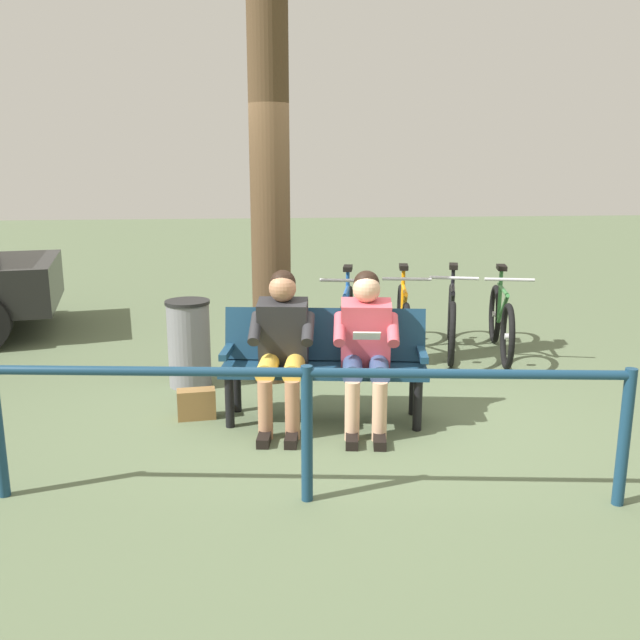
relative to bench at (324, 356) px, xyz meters
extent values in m
plane|color=#566647|center=(-0.26, -0.01, -0.51)|extent=(40.00, 40.00, 0.00)
cube|color=navy|center=(0.01, 0.08, -0.08)|extent=(1.65, 0.67, 0.05)
cube|color=navy|center=(-0.02, -0.11, 0.15)|extent=(1.60, 0.37, 0.42)
cube|color=navy|center=(-0.74, 0.19, 0.05)|extent=(0.12, 0.40, 0.05)
cube|color=navy|center=(0.76, -0.03, 0.05)|extent=(0.12, 0.40, 0.05)
cylinder|color=black|center=(-0.68, 0.35, -0.31)|extent=(0.07, 0.07, 0.40)
cylinder|color=black|center=(0.75, 0.14, -0.31)|extent=(0.07, 0.07, 0.40)
cylinder|color=black|center=(-0.73, 0.02, -0.31)|extent=(0.07, 0.07, 0.40)
cylinder|color=black|center=(0.70, -0.19, -0.31)|extent=(0.07, 0.07, 0.40)
cube|color=#D84C59|center=(-0.31, 0.11, 0.20)|extent=(0.42, 0.36, 0.55)
sphere|color=#D8A884|center=(-0.31, 0.13, 0.56)|extent=(0.21, 0.21, 0.21)
sphere|color=black|center=(-0.31, 0.10, 0.59)|extent=(0.20, 0.20, 0.20)
cylinder|color=#334772|center=(-0.38, 0.32, -0.02)|extent=(0.21, 0.42, 0.15)
cylinder|color=#D8A884|center=(-0.35, 0.52, -0.28)|extent=(0.11, 0.11, 0.45)
cube|color=black|center=(-0.34, 0.62, -0.47)|extent=(0.12, 0.23, 0.07)
cylinder|color=#D84C59|center=(-0.49, 0.26, 0.27)|extent=(0.13, 0.31, 0.23)
cylinder|color=#334772|center=(-0.18, 0.29, -0.02)|extent=(0.21, 0.42, 0.15)
cylinder|color=#D8A884|center=(-0.15, 0.49, -0.28)|extent=(0.11, 0.11, 0.45)
cube|color=black|center=(-0.14, 0.59, -0.47)|extent=(0.12, 0.23, 0.07)
cylinder|color=#D84C59|center=(-0.10, 0.20, 0.27)|extent=(0.13, 0.31, 0.23)
cube|color=silver|center=(-0.27, 0.40, 0.26)|extent=(0.22, 0.15, 0.09)
cube|color=#262628|center=(0.32, 0.01, 0.20)|extent=(0.42, 0.36, 0.55)
sphere|color=#A87554|center=(0.33, 0.03, 0.56)|extent=(0.21, 0.21, 0.21)
sphere|color=black|center=(0.32, 0.00, 0.59)|extent=(0.20, 0.20, 0.20)
cylinder|color=gold|center=(0.25, 0.23, -0.02)|extent=(0.21, 0.42, 0.15)
cylinder|color=#A87554|center=(0.28, 0.42, -0.28)|extent=(0.11, 0.11, 0.45)
cube|color=black|center=(0.30, 0.52, -0.47)|extent=(0.12, 0.23, 0.07)
cylinder|color=#262628|center=(0.14, 0.16, 0.27)|extent=(0.13, 0.31, 0.23)
cylinder|color=gold|center=(0.45, 0.20, -0.02)|extent=(0.21, 0.42, 0.15)
cylinder|color=#A87554|center=(0.48, 0.39, -0.28)|extent=(0.11, 0.11, 0.45)
cube|color=black|center=(0.49, 0.49, -0.47)|extent=(0.12, 0.23, 0.07)
cylinder|color=#262628|center=(0.54, 0.10, 0.27)|extent=(0.13, 0.31, 0.23)
cube|color=olive|center=(1.02, -0.07, -0.39)|extent=(0.31, 0.17, 0.24)
cylinder|color=#4C3823|center=(0.38, -1.04, 1.18)|extent=(0.36, 0.36, 3.37)
cylinder|color=slate|center=(1.14, -0.92, -0.12)|extent=(0.38, 0.38, 0.76)
cylinder|color=black|center=(1.14, -0.92, 0.27)|extent=(0.40, 0.40, 0.03)
torus|color=black|center=(-1.94, -1.12, -0.18)|extent=(0.21, 0.66, 0.66)
cylinder|color=silver|center=(-1.94, -1.12, -0.18)|extent=(0.06, 0.07, 0.06)
torus|color=black|center=(-2.17, -2.11, -0.18)|extent=(0.21, 0.66, 0.66)
cylinder|color=silver|center=(-2.17, -2.11, -0.18)|extent=(0.06, 0.07, 0.06)
cylinder|color=#337238|center=(-2.05, -1.61, 0.20)|extent=(0.18, 0.62, 0.04)
cylinder|color=#337238|center=(-2.03, -1.54, 0.00)|extent=(0.17, 0.59, 0.43)
cylinder|color=#337238|center=(-2.09, -1.79, 0.12)|extent=(0.04, 0.04, 0.55)
cube|color=black|center=(-2.09, -1.79, 0.40)|extent=(0.14, 0.23, 0.05)
cylinder|color=#B2B2B7|center=(-1.96, -1.22, 0.37)|extent=(0.47, 0.14, 0.03)
torus|color=black|center=(-1.42, -1.27, -0.18)|extent=(0.24, 0.65, 0.66)
cylinder|color=silver|center=(-1.42, -1.27, -0.18)|extent=(0.06, 0.07, 0.06)
torus|color=black|center=(-1.70, -2.25, -0.18)|extent=(0.24, 0.65, 0.66)
cylinder|color=silver|center=(-1.70, -2.25, -0.18)|extent=(0.06, 0.07, 0.06)
cylinder|color=black|center=(-1.56, -1.76, 0.20)|extent=(0.21, 0.62, 0.04)
cylinder|color=black|center=(-1.54, -1.68, 0.00)|extent=(0.20, 0.58, 0.43)
cylinder|color=black|center=(-1.61, -1.93, 0.12)|extent=(0.04, 0.04, 0.55)
cube|color=black|center=(-1.61, -1.93, 0.40)|extent=(0.15, 0.24, 0.05)
cylinder|color=#B2B2B7|center=(-1.45, -1.36, 0.37)|extent=(0.47, 0.16, 0.03)
torus|color=black|center=(-0.95, -1.25, -0.18)|extent=(0.17, 0.66, 0.66)
cylinder|color=silver|center=(-0.95, -1.25, -0.18)|extent=(0.06, 0.07, 0.06)
torus|color=black|center=(-1.12, -2.26, -0.18)|extent=(0.17, 0.66, 0.66)
cylinder|color=silver|center=(-1.12, -2.26, -0.18)|extent=(0.06, 0.07, 0.06)
cylinder|color=orange|center=(-1.03, -1.75, 0.20)|extent=(0.15, 0.63, 0.04)
cylinder|color=orange|center=(-1.02, -1.67, 0.00)|extent=(0.14, 0.59, 0.43)
cylinder|color=orange|center=(-1.06, -1.93, 0.12)|extent=(0.04, 0.04, 0.55)
cube|color=black|center=(-1.06, -1.93, 0.40)|extent=(0.13, 0.23, 0.05)
cylinder|color=#B2B2B7|center=(-0.96, -1.35, 0.37)|extent=(0.48, 0.11, 0.03)
torus|color=black|center=(-0.32, -1.23, -0.18)|extent=(0.19, 0.66, 0.66)
cylinder|color=silver|center=(-0.32, -1.23, -0.18)|extent=(0.06, 0.07, 0.06)
torus|color=black|center=(-0.52, -2.23, -0.18)|extent=(0.19, 0.66, 0.66)
cylinder|color=silver|center=(-0.52, -2.23, -0.18)|extent=(0.06, 0.07, 0.06)
cylinder|color=#1E519E|center=(-0.42, -1.73, 0.20)|extent=(0.16, 0.63, 0.04)
cylinder|color=#1E519E|center=(-0.40, -1.65, 0.00)|extent=(0.16, 0.59, 0.43)
cylinder|color=#1E519E|center=(-0.46, -1.91, 0.12)|extent=(0.04, 0.04, 0.55)
cube|color=black|center=(-0.46, -1.91, 0.40)|extent=(0.13, 0.23, 0.05)
cylinder|color=#B2B2B7|center=(-0.34, -1.33, 0.37)|extent=(0.48, 0.13, 0.03)
cylinder|color=navy|center=(-1.60, 1.61, -0.08)|extent=(0.07, 0.07, 0.85)
cylinder|color=navy|center=(0.25, 1.37, -0.08)|extent=(0.07, 0.07, 0.85)
cylinder|color=navy|center=(0.25, 1.37, 0.30)|extent=(3.71, 0.54, 0.06)
cylinder|color=black|center=(3.80, -4.06, -0.19)|extent=(0.67, 0.33, 0.64)
camera|label=1|loc=(0.56, 5.13, 1.49)|focal=38.11mm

